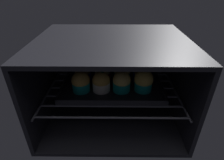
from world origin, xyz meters
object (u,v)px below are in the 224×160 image
Objects in this scene: muffin_row1_col1 at (102,73)px; muffin_row1_col2 at (122,71)px; muffin_row0_col0 at (81,82)px; muffin_row0_col1 at (101,82)px; muffin_row0_col3 at (144,81)px; muffin_row1_col0 at (83,72)px; muffin_row1_col3 at (141,72)px; muffin_row0_col2 at (122,82)px; baking_tray at (112,86)px.

muffin_row1_col2 is at bearing 3.19° from muffin_row1_col1.
muffin_row1_col2 is at bearing 28.12° from muffin_row0_col0.
muffin_row1_col2 is (8.82, 8.78, 0.33)cm from muffin_row0_col1.
muffin_row0_col0 is 19.36cm from muffin_row1_col2.
muffin_row0_col3 is (25.33, 0.60, 0.37)cm from muffin_row0_col0.
muffin_row1_col3 reaches higher than muffin_row1_col0.
muffin_row1_col3 is at bearing 18.75° from muffin_row0_col0.
muffin_row0_col3 is 1.09× the size of muffin_row1_col1.
muffin_row1_col2 is (0.60, 8.82, 0.29)cm from muffin_row0_col2.
muffin_row1_col1 is (8.74, -0.27, -0.06)cm from muffin_row1_col0.
muffin_row0_col0 is at bearing -86.70° from muffin_row1_col0.
muffin_row1_col0 and muffin_row1_col1 have the same top height.
muffin_row0_col2 and muffin_row1_col0 have the same top height.
muffin_row0_col1 reaches higher than baking_tray.
muffin_row0_col3 is 11.86cm from muffin_row1_col2.
muffin_row1_col3 is (17.25, 0.02, 0.23)cm from muffin_row1_col1.
muffin_row0_col2 reaches higher than muffin_row1_col1.
baking_tray is 5.03× the size of muffin_row0_col0.
muffin_row0_col1 is (-4.30, -4.16, 4.32)cm from baking_tray.
muffin_row0_col0 is 11.92cm from muffin_row1_col1.
muffin_row1_col3 is at bearing 0.06° from muffin_row1_col1.
muffin_row0_col0 is 1.01× the size of muffin_row1_col0.
muffin_row0_col2 is (8.22, -0.04, 0.04)cm from muffin_row0_col1.
baking_tray is at bearing -43.68° from muffin_row1_col1.
muffin_row0_col1 is 0.97× the size of muffin_row1_col3.
muffin_row1_col2 is (17.58, 0.23, 0.31)cm from muffin_row1_col0.
baking_tray is at bearing 19.73° from muffin_row0_col0.
muffin_row1_col0 is (-25.84, 8.30, -0.39)cm from muffin_row0_col3.
muffin_row1_col1 is 0.91× the size of muffin_row1_col2.
muffin_row1_col1 is (8.22, 8.63, -0.08)cm from muffin_row0_col0.
muffin_row0_col2 is 0.92× the size of muffin_row1_col2.
muffin_row1_col0 is 1.01× the size of muffin_row1_col1.
muffin_row0_col1 and muffin_row1_col0 have the same top height.
muffin_row0_col0 is at bearing -178.95° from muffin_row0_col2.
muffin_row0_col2 reaches higher than muffin_row0_col1.
muffin_row1_col2 is (17.07, 9.12, 0.28)cm from muffin_row0_col0.
baking_tray is 7.21cm from muffin_row0_col2.
muffin_row1_col3 reaches higher than baking_tray.
muffin_row0_col3 is 27.14cm from muffin_row1_col0.
muffin_row1_col1 reaches higher than baking_tray.
muffin_row0_col3 is 0.99× the size of muffin_row1_col2.
muffin_row0_col3 reaches higher than muffin_row1_col3.
muffin_row1_col0 is at bearing -179.26° from muffin_row1_col2.
muffin_row1_col3 is at bearing 17.79° from baking_tray.
muffin_row0_col1 is at bearing -44.33° from muffin_row1_col0.
muffin_row1_col0 is (-13.06, 4.40, 4.34)cm from baking_tray.
muffin_row1_col3 is (0.14, 8.05, -0.22)cm from muffin_row0_col3.
muffin_row1_col0 is at bearing 179.45° from muffin_row1_col3.
baking_tray is 4.65× the size of muffin_row1_col2.
baking_tray is at bearing -18.61° from muffin_row1_col0.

